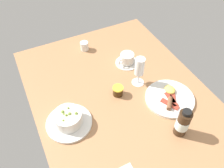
{
  "coord_description": "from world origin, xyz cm",
  "views": [
    {
      "loc": [
        65.31,
        -36.44,
        88.89
      ],
      "look_at": [
        -0.22,
        -4.15,
        8.79
      ],
      "focal_mm": 37.29,
      "sensor_mm": 36.0,
      "label": 1
    }
  ],
  "objects": [
    {
      "name": "porridge_bowl",
      "position": [
        5.67,
        -28.36,
        3.34
      ],
      "size": [
        20.55,
        20.55,
        8.01
      ],
      "color": "silver",
      "rests_on": "ground_plane"
    },
    {
      "name": "jam_jar",
      "position": [
        0.3,
        -1.02,
        2.53
      ],
      "size": [
        5.26,
        5.26,
        5.0
      ],
      "color": "#3B230D",
      "rests_on": "ground_plane"
    },
    {
      "name": "coffee_cup",
      "position": [
        -18.07,
        13.86,
        2.95
      ],
      "size": [
        12.78,
        12.83,
        6.45
      ],
      "color": "silver",
      "rests_on": "ground_plane"
    },
    {
      "name": "breakfast_plate",
      "position": [
        13.96,
        20.15,
        0.94
      ],
      "size": [
        23.77,
        23.77,
        3.7
      ],
      "color": "silver",
      "rests_on": "ground_plane"
    },
    {
      "name": "creamer_jug",
      "position": [
        -39.87,
        -2.77,
        2.68
      ],
      "size": [
        4.76,
        5.64,
        5.74
      ],
      "color": "silver",
      "rests_on": "ground_plane"
    },
    {
      "name": "wine_glass",
      "position": [
        -2.48,
        11.96,
        10.39
      ],
      "size": [
        6.45,
        6.45,
        16.25
      ],
      "color": "white",
      "rests_on": "ground_plane"
    },
    {
      "name": "ground_plane",
      "position": [
        0.0,
        0.0,
        -1.5
      ],
      "size": [
        110.0,
        84.0,
        3.0
      ],
      "primitive_type": "cube",
      "color": "#A8754C"
    },
    {
      "name": "sauce_bottle_brown",
      "position": [
        30.88,
        13.12,
        7.04
      ],
      "size": [
        5.55,
        5.55,
        15.36
      ],
      "color": "#382314",
      "rests_on": "ground_plane"
    }
  ]
}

